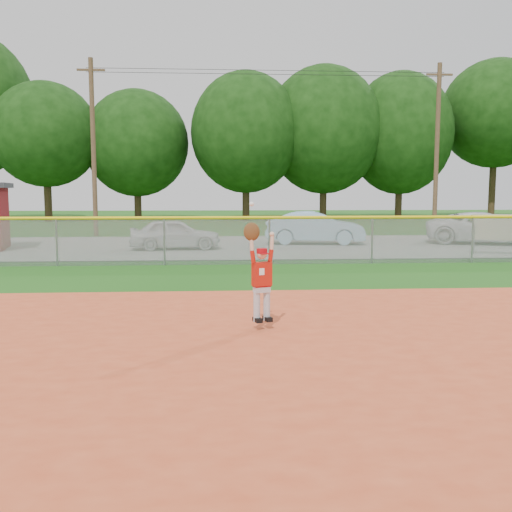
{
  "coord_description": "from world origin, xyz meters",
  "views": [
    {
      "loc": [
        -1.6,
        -8.06,
        2.36
      ],
      "look_at": [
        -0.9,
        2.82,
        1.1
      ],
      "focal_mm": 40.0,
      "sensor_mm": 36.0,
      "label": 1
    }
  ],
  "objects": [
    {
      "name": "outfield_fence",
      "position": [
        0.0,
        10.0,
        0.88
      ],
      "size": [
        40.06,
        0.1,
        1.55
      ],
      "color": "gray",
      "rests_on": "ground"
    },
    {
      "name": "tree_line",
      "position": [
        0.96,
        37.9,
        7.53
      ],
      "size": [
        62.37,
        13.0,
        14.43
      ],
      "color": "#422D1C",
      "rests_on": "ground"
    },
    {
      "name": "ballplayer",
      "position": [
        -0.92,
        1.31,
        0.99
      ],
      "size": [
        0.55,
        0.31,
        2.01
      ],
      "color": "silver",
      "rests_on": "ground"
    },
    {
      "name": "clay_infield",
      "position": [
        0.0,
        -3.0,
        0.02
      ],
      "size": [
        24.0,
        16.0,
        0.04
      ],
      "primitive_type": "cube",
      "color": "#CA4824",
      "rests_on": "ground"
    },
    {
      "name": "car_white_b",
      "position": [
        10.05,
        16.24,
        0.72
      ],
      "size": [
        5.44,
        3.71,
        1.38
      ],
      "primitive_type": "imported",
      "rotation": [
        0.0,
        0.0,
        1.26
      ],
      "color": "silver",
      "rests_on": "parking_strip"
    },
    {
      "name": "car_white_a",
      "position": [
        -3.36,
        14.72,
        0.64
      ],
      "size": [
        3.68,
        1.74,
        1.22
      ],
      "primitive_type": "imported",
      "rotation": [
        0.0,
        0.0,
        1.66
      ],
      "color": "silver",
      "rests_on": "parking_strip"
    },
    {
      "name": "sponsor_sign",
      "position": [
        8.44,
        11.93,
        0.99
      ],
      "size": [
        1.59,
        0.67,
        1.5
      ],
      "color": "gray",
      "rests_on": "ground"
    },
    {
      "name": "ground",
      "position": [
        0.0,
        0.0,
        0.0
      ],
      "size": [
        120.0,
        120.0,
        0.0
      ],
      "primitive_type": "plane",
      "color": "#1B5012",
      "rests_on": "ground"
    },
    {
      "name": "car_blue",
      "position": [
        2.58,
        16.59,
        0.74
      ],
      "size": [
        4.46,
        2.09,
        1.41
      ],
      "primitive_type": "imported",
      "rotation": [
        0.0,
        0.0,
        1.43
      ],
      "color": "#9BC7E7",
      "rests_on": "parking_strip"
    },
    {
      "name": "power_lines",
      "position": [
        1.0,
        22.0,
        4.68
      ],
      "size": [
        19.4,
        0.24,
        9.0
      ],
      "color": "#4C3823",
      "rests_on": "ground"
    },
    {
      "name": "parking_strip",
      "position": [
        0.0,
        16.0,
        0.01
      ],
      "size": [
        44.0,
        10.0,
        0.03
      ],
      "primitive_type": "cube",
      "color": "gray",
      "rests_on": "ground"
    }
  ]
}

